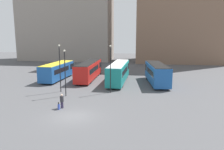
% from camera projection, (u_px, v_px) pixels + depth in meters
% --- Properties ---
extents(ground_plane, '(160.00, 160.00, 0.00)m').
position_uv_depth(ground_plane, '(73.00, 116.00, 21.34)').
color(ground_plane, '#4C4C4F').
extents(building_block_left, '(29.23, 12.48, 24.30)m').
position_uv_depth(building_block_left, '(67.00, 22.00, 71.03)').
color(building_block_left, gray).
rests_on(building_block_left, ground_plane).
extents(bus_0, '(2.79, 10.01, 2.97)m').
position_uv_depth(bus_0, '(58.00, 71.00, 39.40)').
color(bus_0, '#1E56A3').
rests_on(bus_0, ground_plane).
extents(bus_1, '(2.93, 12.45, 3.11)m').
position_uv_depth(bus_1, '(89.00, 70.00, 39.87)').
color(bus_1, red).
rests_on(bus_1, ground_plane).
extents(bus_2, '(2.59, 12.34, 3.23)m').
position_uv_depth(bus_2, '(119.00, 72.00, 37.23)').
color(bus_2, '#19847F').
rests_on(bus_2, ground_plane).
extents(bus_3, '(3.84, 10.86, 3.25)m').
position_uv_depth(bus_3, '(157.00, 73.00, 36.06)').
color(bus_3, '#1E56A3').
rests_on(bus_3, ground_plane).
extents(traveler, '(0.47, 0.47, 1.58)m').
position_uv_depth(traveler, '(62.00, 100.00, 23.64)').
color(traveler, '#382D4C').
rests_on(traveler, ground_plane).
extents(suitcase, '(0.23, 0.34, 0.84)m').
position_uv_depth(suitcase, '(59.00, 107.00, 23.30)').
color(suitcase, '#334CB2').
rests_on(suitcase, ground_plane).
extents(lamp_post_0, '(0.28, 0.28, 6.57)m').
position_uv_depth(lamp_post_0, '(110.00, 65.00, 29.67)').
color(lamp_post_0, black).
rests_on(lamp_post_0, ground_plane).
extents(lamp_post_1, '(0.28, 0.28, 6.61)m').
position_uv_depth(lamp_post_1, '(60.00, 65.00, 30.17)').
color(lamp_post_1, black).
rests_on(lamp_post_1, ground_plane).
extents(lamp_post_2, '(0.28, 0.28, 6.05)m').
position_uv_depth(lamp_post_2, '(65.00, 69.00, 28.04)').
color(lamp_post_2, black).
rests_on(lamp_post_2, ground_plane).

